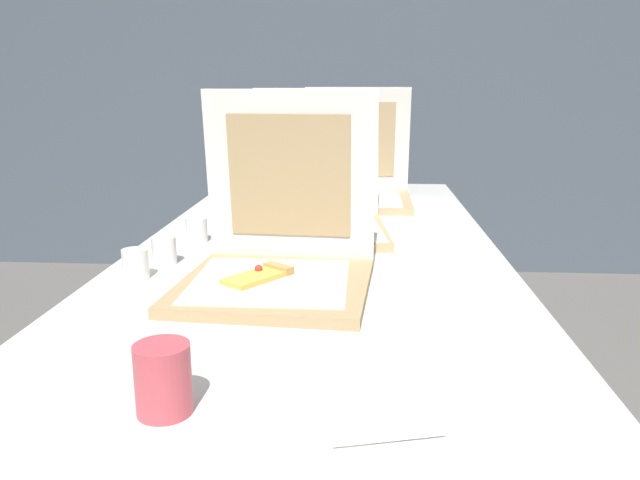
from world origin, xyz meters
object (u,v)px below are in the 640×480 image
at_px(pizza_box_middle, 317,212).
at_px(cup_white_near_center, 164,251).
at_px(cup_white_mid, 197,230).
at_px(table, 316,265).
at_px(cup_white_far, 245,208).
at_px(cup_printed_front, 163,379).
at_px(cup_white_near_left, 136,264).
at_px(pizza_box_back, 356,186).
at_px(napkin_pile, 373,410).
at_px(pizza_box_front, 278,259).

relative_size(pizza_box_middle, cup_white_near_center, 7.15).
bearing_deg(cup_white_mid, table, -7.04).
distance_m(cup_white_far, cup_white_mid, 0.31).
bearing_deg(cup_white_far, cup_white_mid, -103.72).
bearing_deg(cup_printed_front, cup_white_near_left, 113.19).
bearing_deg(cup_white_near_center, cup_white_mid, 84.47).
relative_size(pizza_box_middle, cup_printed_front, 5.02).
relative_size(pizza_box_middle, pizza_box_back, 1.18).
distance_m(pizza_box_back, cup_white_mid, 0.71).
xyz_separation_m(table, napkin_pile, (0.13, -0.80, 0.05)).
height_order(table, cup_white_mid, cup_white_mid).
relative_size(pizza_box_back, cup_white_mid, 6.08).
bearing_deg(cup_white_near_left, pizza_box_back, 63.24).
height_order(pizza_box_middle, pizza_box_back, same).
bearing_deg(table, cup_white_far, 125.68).
xyz_separation_m(cup_white_mid, napkin_pile, (0.45, -0.84, -0.03)).
xyz_separation_m(cup_white_near_left, napkin_pile, (0.49, -0.52, -0.03)).
height_order(table, cup_white_near_center, cup_white_near_center).
bearing_deg(cup_white_mid, cup_white_far, 76.28).
bearing_deg(cup_white_far, cup_printed_front, -84.51).
distance_m(table, cup_white_far, 0.42).
bearing_deg(cup_white_far, napkin_pile, -71.93).
bearing_deg(table, cup_white_near_center, -153.08).
bearing_deg(napkin_pile, cup_white_near_center, 126.29).
bearing_deg(cup_printed_front, napkin_pile, 3.63).
bearing_deg(pizza_box_front, table, 83.93).
distance_m(cup_white_far, cup_white_near_left, 0.63).
xyz_separation_m(pizza_box_middle, pizza_box_back, (0.10, 0.44, 0.00)).
xyz_separation_m(pizza_box_back, cup_printed_front, (-0.22, -1.44, -0.01)).
xyz_separation_m(cup_white_near_center, cup_printed_front, (0.20, -0.65, 0.01)).
bearing_deg(pizza_box_front, cup_white_near_left, 179.41).
relative_size(pizza_box_front, cup_white_far, 6.25).
distance_m(table, cup_printed_front, 0.84).
relative_size(cup_white_mid, cup_white_near_left, 1.00).
height_order(cup_white_mid, napkin_pile, cup_white_mid).
relative_size(pizza_box_front, cup_white_mid, 6.25).
bearing_deg(cup_white_mid, pizza_box_middle, 24.66).
distance_m(table, pizza_box_back, 0.64).
height_order(pizza_box_middle, napkin_pile, pizza_box_middle).
height_order(pizza_box_middle, cup_white_near_center, pizza_box_middle).
relative_size(table, pizza_box_middle, 4.60).
relative_size(cup_white_mid, cup_white_near_center, 1.00).
height_order(pizza_box_back, cup_white_far, pizza_box_back).
height_order(pizza_box_front, napkin_pile, pizza_box_front).
relative_size(pizza_box_middle, cup_white_near_left, 7.15).
relative_size(cup_white_near_center, cup_white_near_left, 1.00).
relative_size(table, napkin_pile, 11.85).
bearing_deg(cup_white_near_left, table, 37.74).
xyz_separation_m(pizza_box_back, napkin_pile, (0.04, -1.43, -0.05)).
xyz_separation_m(table, cup_printed_front, (-0.13, -0.82, 0.09)).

